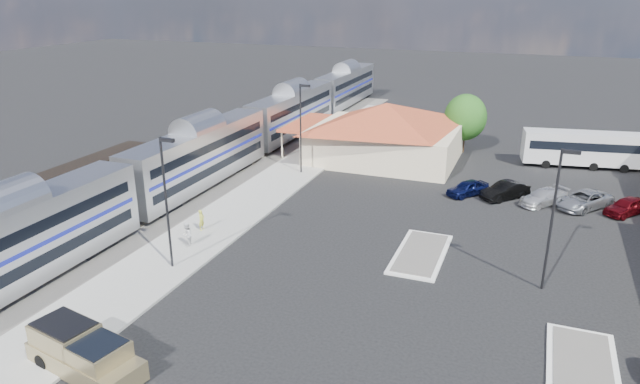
% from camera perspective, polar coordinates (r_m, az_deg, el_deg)
% --- Properties ---
extents(ground, '(280.00, 280.00, 0.00)m').
position_cam_1_polar(ground, '(39.82, 3.77, -6.55)').
color(ground, black).
rests_on(ground, ground).
extents(railbed, '(16.00, 100.00, 0.12)m').
position_cam_1_polar(railbed, '(55.43, -14.75, 0.61)').
color(railbed, '#4C4944').
rests_on(railbed, ground).
extents(platform, '(5.50, 92.00, 0.18)m').
position_cam_1_polar(platform, '(49.22, -7.51, -1.29)').
color(platform, gray).
rests_on(platform, ground).
extents(passenger_train, '(3.00, 104.00, 5.55)m').
position_cam_1_polar(passenger_train, '(53.59, -11.88, 3.34)').
color(passenger_train, silver).
rests_on(passenger_train, ground).
extents(freight_cars, '(2.80, 46.00, 4.00)m').
position_cam_1_polar(freight_cars, '(51.77, -21.97, 0.62)').
color(freight_cars, black).
rests_on(freight_cars, ground).
extents(station_depot, '(18.35, 12.24, 6.20)m').
position_cam_1_polar(station_depot, '(61.78, 6.53, 6.05)').
color(station_depot, beige).
rests_on(station_depot, ground).
extents(traffic_island_south, '(3.30, 7.50, 0.21)m').
position_cam_1_polar(traffic_island_south, '(40.69, 10.04, -6.07)').
color(traffic_island_south, silver).
rests_on(traffic_island_south, ground).
extents(traffic_island_north, '(3.30, 7.50, 0.21)m').
position_cam_1_polar(traffic_island_north, '(31.68, 24.78, -15.88)').
color(traffic_island_north, silver).
rests_on(traffic_island_north, ground).
extents(lamp_plat_s, '(1.08, 0.25, 9.00)m').
position_cam_1_polar(lamp_plat_s, '(37.39, -15.09, -0.13)').
color(lamp_plat_s, black).
rests_on(lamp_plat_s, ground).
extents(lamp_plat_n, '(1.08, 0.25, 9.00)m').
position_cam_1_polar(lamp_plat_n, '(55.87, -1.87, 7.04)').
color(lamp_plat_n, black).
rests_on(lamp_plat_n, ground).
extents(lamp_lot, '(1.08, 0.25, 9.00)m').
position_cam_1_polar(lamp_lot, '(36.34, 22.47, -1.56)').
color(lamp_lot, black).
rests_on(lamp_lot, ground).
extents(tree_depot, '(4.71, 4.71, 6.63)m').
position_cam_1_polar(tree_depot, '(66.01, 14.33, 7.25)').
color(tree_depot, '#382314').
rests_on(tree_depot, ground).
extents(pickup_truck, '(6.58, 3.45, 2.16)m').
position_cam_1_polar(pickup_truck, '(30.65, -22.46, -14.72)').
color(pickup_truck, '#9B8B5F').
rests_on(pickup_truck, ground).
extents(coach_bus, '(11.77, 4.37, 3.70)m').
position_cam_1_polar(coach_bus, '(64.82, 24.69, 4.10)').
color(coach_bus, white).
rests_on(coach_bus, ground).
extents(person_a, '(0.40, 0.60, 1.61)m').
position_cam_1_polar(person_a, '(44.28, -11.77, -2.75)').
color(person_a, gold).
rests_on(person_a, platform).
extents(person_b, '(0.91, 1.02, 1.73)m').
position_cam_1_polar(person_b, '(41.79, -13.18, -4.17)').
color(person_b, silver).
rests_on(person_b, platform).
extents(parked_car_a, '(3.89, 4.20, 1.40)m').
position_cam_1_polar(parked_car_a, '(52.77, 14.55, 0.39)').
color(parked_car_a, '#0C1340').
rests_on(parked_car_a, ground).
extents(parked_car_b, '(4.24, 4.52, 1.52)m').
position_cam_1_polar(parked_car_b, '(52.83, 18.03, 0.13)').
color(parked_car_b, black).
rests_on(parked_car_b, ground).
extents(parked_car_c, '(4.52, 4.79, 1.36)m').
position_cam_1_polar(parked_car_c, '(52.56, 21.46, -0.47)').
color(parked_car_c, silver).
rests_on(parked_car_c, ground).
extents(parked_car_d, '(5.28, 5.75, 1.49)m').
position_cam_1_polar(parked_car_d, '(53.00, 24.91, -0.72)').
color(parked_car_d, '#9CA0A5').
rests_on(parked_car_d, ground).
extents(parked_car_e, '(4.04, 4.35, 1.45)m').
position_cam_1_polar(parked_car_e, '(53.10, 28.33, -1.27)').
color(parked_car_e, maroon).
rests_on(parked_car_e, ground).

